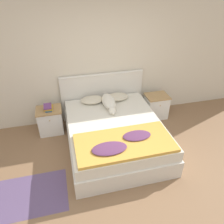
{
  "coord_description": "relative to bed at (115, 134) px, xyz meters",
  "views": [
    {
      "loc": [
        -0.78,
        -2.17,
        2.89
      ],
      "look_at": [
        0.06,
        1.2,
        0.65
      ],
      "focal_mm": 35.0,
      "sensor_mm": 36.0,
      "label": 1
    }
  ],
  "objects": [
    {
      "name": "ground_plane",
      "position": [
        -0.06,
        -0.99,
        -0.27
      ],
      "size": [
        16.0,
        16.0,
        0.0
      ],
      "primitive_type": "plane",
      "color": "#896647"
    },
    {
      "name": "wall_back",
      "position": [
        -0.06,
        1.14,
        1.01
      ],
      "size": [
        9.0,
        0.06,
        2.55
      ],
      "color": "beige",
      "rests_on": "ground_plane"
    },
    {
      "name": "bed",
      "position": [
        0.0,
        0.0,
        0.0
      ],
      "size": [
        1.74,
        2.1,
        0.55
      ],
      "color": "silver",
      "rests_on": "ground_plane"
    },
    {
      "name": "headboard",
      "position": [
        0.0,
        1.07,
        0.29
      ],
      "size": [
        1.82,
        0.06,
        1.08
      ],
      "color": "silver",
      "rests_on": "ground_plane"
    },
    {
      "name": "nightstand_left",
      "position": [
        -1.18,
        0.76,
        0.01
      ],
      "size": [
        0.51,
        0.42,
        0.55
      ],
      "color": "white",
      "rests_on": "ground_plane"
    },
    {
      "name": "nightstand_right",
      "position": [
        1.18,
        0.76,
        0.01
      ],
      "size": [
        0.51,
        0.42,
        0.55
      ],
      "color": "white",
      "rests_on": "ground_plane"
    },
    {
      "name": "pillow_left",
      "position": [
        -0.27,
        0.84,
        0.33
      ],
      "size": [
        0.48,
        0.33,
        0.12
      ],
      "color": "beige",
      "rests_on": "bed"
    },
    {
      "name": "pillow_right",
      "position": [
        0.27,
        0.84,
        0.33
      ],
      "size": [
        0.48,
        0.33,
        0.12
      ],
      "color": "beige",
      "rests_on": "bed"
    },
    {
      "name": "quilt",
      "position": [
        -0.01,
        -0.62,
        0.31
      ],
      "size": [
        1.58,
        0.78,
        0.09
      ],
      "color": "gold",
      "rests_on": "bed"
    },
    {
      "name": "dog",
      "position": [
        0.03,
        0.59,
        0.37
      ],
      "size": [
        0.26,
        0.78,
        0.2
      ],
      "color": "silver",
      "rests_on": "bed"
    },
    {
      "name": "book_stack",
      "position": [
        -1.18,
        0.75,
        0.33
      ],
      "size": [
        0.18,
        0.23,
        0.09
      ],
      "color": "#285689",
      "rests_on": "nightstand_left"
    },
    {
      "name": "rug",
      "position": [
        -1.53,
        -0.8,
        -0.27
      ],
      "size": [
        1.09,
        0.81,
        0.0
      ],
      "color": "#604C75",
      "rests_on": "ground_plane"
    }
  ]
}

